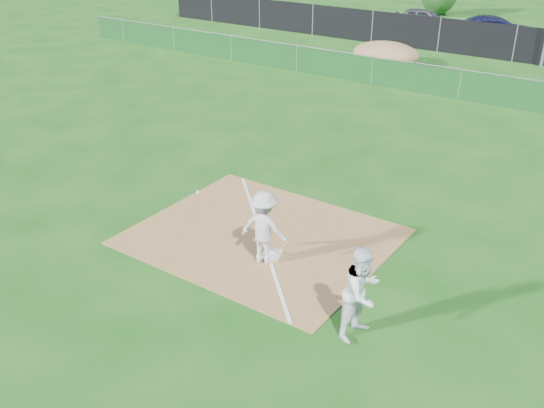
{
  "coord_description": "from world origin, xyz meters",
  "views": [
    {
      "loc": [
        7.64,
        -9.52,
        7.48
      ],
      "look_at": [
        0.31,
        1.0,
        1.0
      ],
      "focal_mm": 40.0,
      "sensor_mm": 36.0,
      "label": 1
    }
  ],
  "objects": [
    {
      "name": "dirt_mound",
      "position": [
        -5.0,
        18.5,
        0.58
      ],
      "size": [
        3.38,
        2.6,
        1.17
      ],
      "primitive_type": "ellipsoid",
      "color": "olive",
      "rests_on": "ground"
    },
    {
      "name": "ground",
      "position": [
        0.0,
        10.0,
        0.0
      ],
      "size": [
        90.0,
        90.0,
        0.0
      ],
      "primitive_type": "plane",
      "color": "#154C10",
      "rests_on": "ground"
    },
    {
      "name": "car_left",
      "position": [
        -6.87,
        28.07,
        0.7
      ],
      "size": [
        4.23,
        2.17,
        1.38
      ],
      "primitive_type": "imported",
      "rotation": [
        0.0,
        0.0,
        1.71
      ],
      "color": "#9D9FA4",
      "rests_on": "parking_lot"
    },
    {
      "name": "play_at_first",
      "position": [
        0.74,
        0.09,
        0.9
      ],
      "size": [
        2.7,
        0.84,
        1.77
      ],
      "color": "silver",
      "rests_on": "infield_dirt"
    },
    {
      "name": "car_mid",
      "position": [
        -2.01,
        26.5,
        0.76
      ],
      "size": [
        4.8,
        3.24,
        1.5
      ],
      "primitive_type": "imported",
      "rotation": [
        0.0,
        0.0,
        1.98
      ],
      "color": "black",
      "rests_on": "parking_lot"
    },
    {
      "name": "infield_dirt",
      "position": [
        0.0,
        1.0,
        0.01
      ],
      "size": [
        6.0,
        5.0,
        0.02
      ],
      "primitive_type": "cube",
      "color": "olive",
      "rests_on": "ground"
    },
    {
      "name": "runner",
      "position": [
        3.71,
        -0.95,
        0.95
      ],
      "size": [
        0.86,
        1.03,
        1.9
      ],
      "primitive_type": "imported",
      "rotation": [
        0.0,
        0.0,
        1.41
      ],
      "color": "white",
      "rests_on": "ground"
    },
    {
      "name": "foul_line",
      "position": [
        0.0,
        1.0,
        0.03
      ],
      "size": [
        5.01,
        5.01,
        0.01
      ],
      "primitive_type": "cube",
      "rotation": [
        0.0,
        0.0,
        0.79
      ],
      "color": "white",
      "rests_on": "infield_dirt"
    },
    {
      "name": "first_base",
      "position": [
        0.74,
        0.37,
        0.06
      ],
      "size": [
        0.51,
        0.51,
        0.09
      ],
      "primitive_type": "cube",
      "rotation": [
        0.0,
        0.0,
        0.27
      ],
      "color": "white",
      "rests_on": "infield_dirt"
    },
    {
      "name": "parking_lot",
      "position": [
        0.0,
        28.0,
        0.01
      ],
      "size": [
        46.0,
        9.0,
        0.01
      ],
      "primitive_type": "cube",
      "color": "black",
      "rests_on": "ground"
    },
    {
      "name": "black_fence",
      "position": [
        0.0,
        23.0,
        0.9
      ],
      "size": [
        46.0,
        0.04,
        1.8
      ],
      "primitive_type": "cube",
      "color": "black",
      "rests_on": "ground"
    },
    {
      "name": "green_fence",
      "position": [
        0.0,
        15.0,
        0.6
      ],
      "size": [
        44.0,
        0.05,
        1.2
      ],
      "primitive_type": "cube",
      "color": "#103D16",
      "rests_on": "ground"
    }
  ]
}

